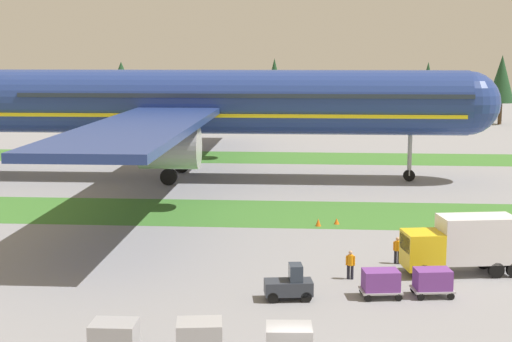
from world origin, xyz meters
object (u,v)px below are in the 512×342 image
at_px(baggage_tug, 290,285).
at_px(airliner, 197,102).
at_px(ground_crew_loader, 397,249).
at_px(uld_container_1, 199,339).
at_px(cargo_dolly_lead, 381,281).
at_px(catering_truck, 462,243).
at_px(taxiway_marker_1, 337,221).
at_px(cargo_dolly_second, 433,280).
at_px(uld_container_0, 114,340).
at_px(taxiway_marker_0, 318,222).
at_px(ground_crew_marshaller, 350,264).

bearing_deg(baggage_tug, airliner, 7.42).
distance_m(ground_crew_loader, uld_container_1, 19.02).
distance_m(cargo_dolly_lead, catering_truck, 7.26).
bearing_deg(taxiway_marker_1, airliner, 124.52).
bearing_deg(uld_container_1, catering_truck, 45.01).
distance_m(airliner, cargo_dolly_second, 43.07).
bearing_deg(cargo_dolly_second, baggage_tug, 90.00).
height_order(cargo_dolly_second, uld_container_0, uld_container_0).
bearing_deg(uld_container_1, cargo_dolly_second, 39.25).
xyz_separation_m(airliner, taxiway_marker_0, (12.64, -21.25, -7.87)).
distance_m(baggage_tug, ground_crew_loader, 10.11).
bearing_deg(uld_container_1, ground_crew_marshaller, 59.85).
relative_size(cargo_dolly_second, uld_container_1, 1.20).
bearing_deg(airliner, taxiway_marker_1, 34.08).
relative_size(airliner, uld_container_1, 38.28).
xyz_separation_m(uld_container_1, taxiway_marker_1, (6.80, 27.02, -0.59)).
relative_size(cargo_dolly_lead, cargo_dolly_second, 1.00).
distance_m(cargo_dolly_second, taxiway_marker_0, 17.92).
xyz_separation_m(cargo_dolly_lead, ground_crew_loader, (1.63, 6.94, 0.03)).
bearing_deg(cargo_dolly_second, taxiway_marker_1, 6.91).
bearing_deg(catering_truck, ground_crew_loader, 50.85).
bearing_deg(airliner, cargo_dolly_second, 25.91).
bearing_deg(catering_truck, taxiway_marker_1, 18.79).
relative_size(cargo_dolly_lead, uld_container_0, 1.20).
relative_size(uld_container_1, taxiway_marker_1, 4.21).
height_order(catering_truck, taxiway_marker_1, catering_truck).
xyz_separation_m(baggage_tug, ground_crew_marshaller, (3.47, 4.07, 0.13)).
xyz_separation_m(catering_truck, taxiway_marker_0, (-8.58, 12.30, -1.66)).
distance_m(cargo_dolly_second, catering_truck, 5.18).
height_order(baggage_tug, taxiway_marker_1, baggage_tug).
xyz_separation_m(cargo_dolly_second, ground_crew_marshaller, (-4.38, 2.93, 0.03)).
height_order(baggage_tug, taxiway_marker_0, baggage_tug).
bearing_deg(baggage_tug, catering_truck, -69.38).
bearing_deg(ground_crew_marshaller, cargo_dolly_second, -26.84).
distance_m(airliner, ground_crew_loader, 36.82).
xyz_separation_m(uld_container_0, taxiway_marker_0, (9.11, 26.56, -0.53)).
xyz_separation_m(airliner, cargo_dolly_second, (18.85, -38.05, -7.25)).
xyz_separation_m(taxiway_marker_0, taxiway_marker_1, (1.44, 0.77, -0.05)).
relative_size(ground_crew_marshaller, ground_crew_loader, 1.00).
xyz_separation_m(catering_truck, ground_crew_loader, (-3.61, 2.03, -1.01)).
bearing_deg(ground_crew_marshaller, airliner, 119.35).
bearing_deg(catering_truck, airliner, 22.48).
relative_size(baggage_tug, ground_crew_loader, 1.59).
height_order(baggage_tug, ground_crew_loader, baggage_tug).
bearing_deg(taxiway_marker_1, ground_crew_marshaller, -88.47).
xyz_separation_m(ground_crew_loader, taxiway_marker_1, (-3.53, 11.05, -0.71)).
bearing_deg(ground_crew_loader, uld_container_1, -99.17).
bearing_deg(catering_truck, uld_container_1, 125.18).
distance_m(catering_truck, ground_crew_loader, 4.26).
distance_m(baggage_tug, uld_container_0, 11.41).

